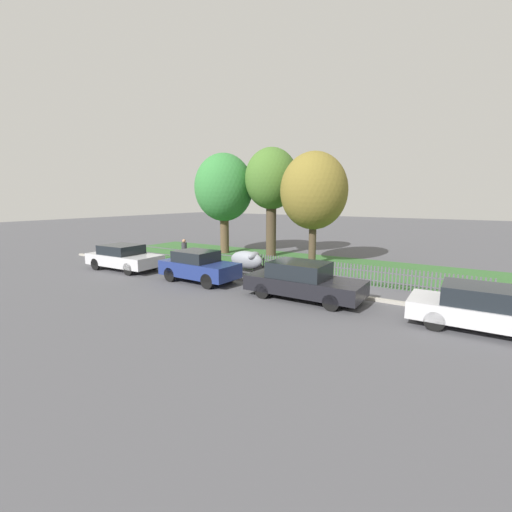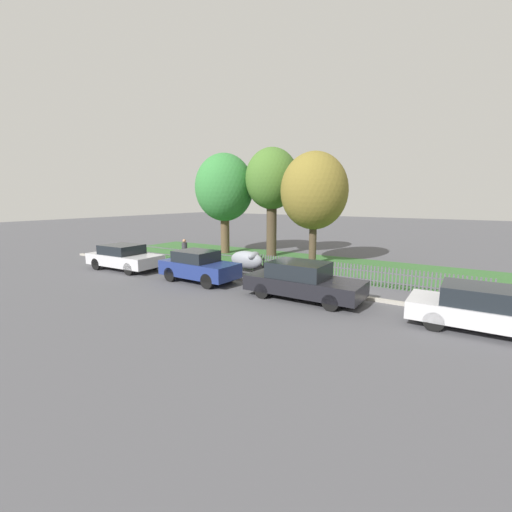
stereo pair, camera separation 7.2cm
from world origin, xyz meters
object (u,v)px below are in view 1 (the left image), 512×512
object	(u,v)px
parked_car_black_saloon	(199,266)
tree_nearest_kerb	(224,188)
parked_car_red_compact	(486,309)
parked_car_silver_hatchback	(124,257)
tree_behind_motorcycle	(271,180)
tree_mid_park	(314,191)
parked_car_navy_estate	(303,281)
covered_motorcycle	(247,260)
pedestrian_near_fence	(184,251)

from	to	relation	value
parked_car_black_saloon	tree_nearest_kerb	bearing A→B (deg)	121.41
parked_car_red_compact	parked_car_silver_hatchback	bearing A→B (deg)	-179.84
tree_nearest_kerb	parked_car_silver_hatchback	bearing A→B (deg)	-97.83
tree_behind_motorcycle	tree_mid_park	bearing A→B (deg)	-19.13
parked_car_red_compact	tree_behind_motorcycle	xyz separation A→B (m)	(-11.97, 8.13, 4.34)
parked_car_black_saloon	tree_nearest_kerb	distance (m)	9.39
parked_car_navy_estate	tree_nearest_kerb	distance (m)	12.60
parked_car_red_compact	parked_car_black_saloon	bearing A→B (deg)	179.73
tree_nearest_kerb	tree_behind_motorcycle	size ratio (longest dim) A/B	0.97
tree_nearest_kerb	tree_mid_park	world-z (taller)	tree_nearest_kerb
tree_nearest_kerb	covered_motorcycle	bearing A→B (deg)	-42.48
tree_mid_park	parked_car_navy_estate	bearing A→B (deg)	-69.46
parked_car_silver_hatchback	parked_car_navy_estate	xyz separation A→B (m)	(10.53, 0.23, 0.01)
parked_car_red_compact	tree_behind_motorcycle	bearing A→B (deg)	145.50
tree_nearest_kerb	tree_behind_motorcycle	world-z (taller)	tree_behind_motorcycle
parked_car_navy_estate	pedestrian_near_fence	size ratio (longest dim) A/B	2.92
parked_car_red_compact	tree_nearest_kerb	xyz separation A→B (m)	(-15.39, 7.46, 3.87)
parked_car_navy_estate	parked_car_red_compact	bearing A→B (deg)	-0.61
parked_car_navy_estate	tree_nearest_kerb	xyz separation A→B (m)	(-9.48, 7.37, 3.83)
parked_car_red_compact	covered_motorcycle	world-z (taller)	parked_car_red_compact
parked_car_navy_estate	parked_car_red_compact	xyz separation A→B (m)	(5.90, -0.09, -0.05)
tree_behind_motorcycle	pedestrian_near_fence	distance (m)	7.44
parked_car_silver_hatchback	covered_motorcycle	size ratio (longest dim) A/B	2.15
parked_car_black_saloon	parked_car_silver_hatchback	bearing A→B (deg)	-176.79
parked_car_black_saloon	tree_behind_motorcycle	size ratio (longest dim) A/B	0.54
parked_car_silver_hatchback	parked_car_black_saloon	world-z (taller)	parked_car_black_saloon
parked_car_black_saloon	tree_mid_park	xyz separation A→B (m)	(2.69, 6.92, 3.50)
tree_mid_park	pedestrian_near_fence	size ratio (longest dim) A/B	4.20
parked_car_red_compact	tree_nearest_kerb	size ratio (longest dim) A/B	0.62
parked_car_black_saloon	parked_car_navy_estate	world-z (taller)	parked_car_black_saloon
tree_mid_park	pedestrian_near_fence	bearing A→B (deg)	-143.45
parked_car_black_saloon	pedestrian_near_fence	xyz separation A→B (m)	(-3.31, 2.48, 0.13)
parked_car_black_saloon	covered_motorcycle	distance (m)	2.95
parked_car_black_saloon	tree_mid_park	distance (m)	8.21
parked_car_silver_hatchback	tree_behind_motorcycle	size ratio (longest dim) A/B	0.60
covered_motorcycle	tree_nearest_kerb	distance (m)	7.87
parked_car_silver_hatchback	tree_behind_motorcycle	world-z (taller)	tree_behind_motorcycle
parked_car_black_saloon	pedestrian_near_fence	world-z (taller)	pedestrian_near_fence
covered_motorcycle	tree_behind_motorcycle	size ratio (longest dim) A/B	0.28
pedestrian_near_fence	parked_car_navy_estate	bearing A→B (deg)	157.39
parked_car_black_saloon	tree_nearest_kerb	size ratio (longest dim) A/B	0.55
parked_car_navy_estate	tree_mid_park	world-z (taller)	tree_mid_park
parked_car_black_saloon	parked_car_navy_estate	size ratio (longest dim) A/B	0.84
tree_behind_motorcycle	parked_car_navy_estate	bearing A→B (deg)	-52.95
parked_car_navy_estate	covered_motorcycle	xyz separation A→B (m)	(-4.42, 2.73, -0.02)
parked_car_black_saloon	pedestrian_near_fence	size ratio (longest dim) A/B	2.47
parked_car_black_saloon	tree_mid_park	bearing A→B (deg)	70.61
parked_car_silver_hatchback	tree_nearest_kerb	size ratio (longest dim) A/B	0.62
parked_car_navy_estate	covered_motorcycle	size ratio (longest dim) A/B	2.26
parked_car_navy_estate	tree_mid_park	distance (m)	8.10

